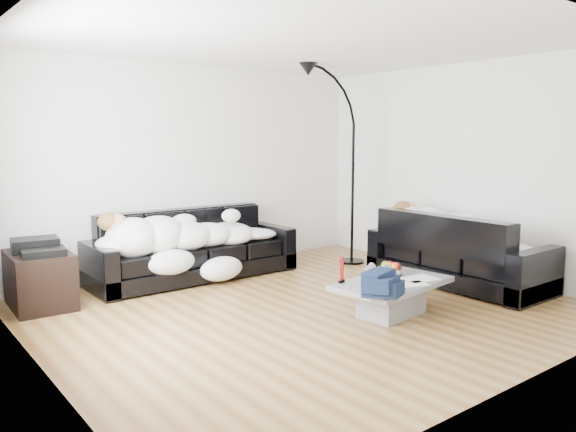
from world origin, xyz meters
TOP-DOWN VIEW (x-y plane):
  - ground at (0.00, 0.00)m, footprint 5.00×5.00m
  - wall_back at (0.00, 2.25)m, footprint 5.00×0.02m
  - wall_left at (-2.50, 0.00)m, footprint 0.02×4.50m
  - wall_right at (2.50, 0.00)m, footprint 0.02×4.50m
  - ceiling at (0.00, 0.00)m, footprint 5.00×5.00m
  - sofa_back at (-0.30, 1.78)m, footprint 2.50×0.86m
  - sofa_right at (2.01, -0.34)m, footprint 0.89×2.07m
  - sleeper_back at (-0.30, 1.73)m, footprint 2.11×0.73m
  - sleeper_right at (2.01, -0.34)m, footprint 0.75×1.78m
  - teal_cushion at (1.95, 0.30)m, footprint 0.42×0.38m
  - coffee_table at (0.51, -0.67)m, footprint 1.24×0.82m
  - fruit_bowl at (0.65, -0.52)m, footprint 0.28×0.28m
  - wine_glass_a at (0.31, -0.59)m, footprint 0.09×0.09m
  - wine_glass_b at (0.22, -0.64)m, footprint 0.09×0.09m
  - wine_glass_c at (0.42, -0.69)m, footprint 0.09×0.09m
  - candle_left at (0.06, -0.43)m, footprint 0.05×0.05m
  - candle_right at (0.11, -0.41)m, footprint 0.04×0.04m
  - newspaper_a at (0.77, -0.79)m, footprint 0.37×0.31m
  - newspaper_b at (0.55, -0.89)m, footprint 0.30×0.25m
  - navy_jacket at (0.04, -0.95)m, footprint 0.49×0.45m
  - shoes at (1.67, 0.13)m, footprint 0.49×0.39m
  - av_cabinet at (-2.09, 1.69)m, footprint 0.59×0.83m
  - stereo at (-2.09, 1.69)m, footprint 0.48×0.40m
  - floor_lamp at (1.81, 1.21)m, footprint 0.90×0.58m

SIDE VIEW (x-z plane):
  - ground at x=0.00m, z-range 0.00..0.00m
  - shoes at x=1.67m, z-range 0.00..0.10m
  - coffee_table at x=0.51m, z-range 0.00..0.34m
  - av_cabinet at x=-2.09m, z-range 0.00..0.56m
  - newspaper_b at x=0.55m, z-range 0.34..0.35m
  - newspaper_a at x=0.77m, z-range 0.34..0.35m
  - sofa_back at x=-0.30m, z-range 0.00..0.82m
  - fruit_bowl at x=0.65m, z-range 0.34..0.48m
  - sofa_right at x=2.01m, z-range 0.00..0.84m
  - wine_glass_c at x=0.42m, z-range 0.34..0.51m
  - wine_glass_b at x=0.22m, z-range 0.34..0.52m
  - wine_glass_a at x=0.31m, z-range 0.34..0.52m
  - candle_right at x=0.11m, z-range 0.34..0.58m
  - candle_left at x=0.06m, z-range 0.34..0.58m
  - navy_jacket at x=0.04m, z-range 0.42..0.62m
  - stereo at x=-2.09m, z-range 0.56..0.69m
  - sleeper_back at x=-0.30m, z-range 0.42..0.84m
  - sleeper_right at x=2.01m, z-range 0.42..0.85m
  - teal_cushion at x=1.95m, z-range 0.62..0.82m
  - floor_lamp at x=1.81m, z-range 0.00..2.30m
  - wall_back at x=0.00m, z-range 0.00..2.60m
  - wall_left at x=-2.50m, z-range 0.00..2.60m
  - wall_right at x=2.50m, z-range 0.00..2.60m
  - ceiling at x=0.00m, z-range 2.60..2.60m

